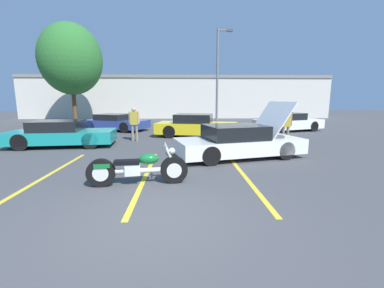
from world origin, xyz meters
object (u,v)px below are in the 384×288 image
parked_car_left_row (61,134)px  parked_car_mid_left_row (115,122)px  light_pole (218,73)px  parked_car_mid_right_row (196,126)px  spectator_near_motorcycle (286,123)px  spectator_by_show_car (134,121)px  show_car_hood_open (239,142)px  motorcycle (138,169)px  tree_background (71,59)px  spectator_midground (272,118)px  parked_car_right_row (288,122)px

parked_car_left_row → parked_car_mid_left_row: bearing=75.5°
light_pole → parked_car_mid_right_row: light_pole is taller
parked_car_mid_left_row → spectator_near_motorcycle: spectator_near_motorcycle is taller
light_pole → spectator_by_show_car: size_ratio=4.42×
parked_car_left_row → spectator_by_show_car: 3.23m
show_car_hood_open → light_pole: bearing=71.4°
motorcycle → parked_car_mid_right_row: bearing=70.2°
motorcycle → light_pole: bearing=68.2°
motorcycle → parked_car_mid_left_row: (-3.25, 10.82, 0.12)m
tree_background → motorcycle: tree_background is taller
tree_background → spectator_midground: size_ratio=4.27×
parked_car_left_row → spectator_near_motorcycle: 9.78m
spectator_midground → tree_background: bearing=144.8°
show_car_hood_open → parked_car_mid_right_row: 5.20m
spectator_near_motorcycle → parked_car_mid_right_row: bearing=142.0°
motorcycle → spectator_midground: 8.30m
spectator_midground → light_pole: bearing=100.0°
show_car_hood_open → parked_car_left_row: show_car_hood_open is taller
parked_car_left_row → show_car_hood_open: bearing=-23.6°
parked_car_left_row → parked_car_mid_right_row: 6.57m
light_pole → parked_car_right_row: 6.89m
parked_car_right_row → parked_car_left_row: parked_car_right_row is taller
show_car_hood_open → parked_car_mid_right_row: show_car_hood_open is taller
motorcycle → parked_car_right_row: 12.69m
light_pole → show_car_hood_open: size_ratio=1.55×
parked_car_mid_right_row → spectator_midground: size_ratio=2.49×
tree_background → parked_car_mid_right_row: tree_background is taller
light_pole → spectator_midground: (1.46, -8.29, -2.91)m
motorcycle → spectator_by_show_car: bearing=94.2°
light_pole → spectator_near_motorcycle: light_pole is taller
spectator_near_motorcycle → parked_car_left_row: bearing=178.3°
parked_car_mid_right_row → spectator_midground: bearing=-12.1°
parked_car_right_row → parked_car_left_row: (-11.97, -4.80, -0.01)m
spectator_by_show_car → tree_background: bearing=125.7°
parked_car_left_row → spectator_midground: (9.58, 1.04, 0.57)m
parked_car_left_row → spectator_near_motorcycle: bearing=-7.0°
show_car_hood_open → parked_car_mid_left_row: show_car_hood_open is taller
parked_car_mid_right_row → spectator_near_motorcycle: bearing=-25.9°
parked_car_mid_right_row → motorcycle: bearing=-91.0°
parked_car_right_row → spectator_near_motorcycle: size_ratio=2.70×
tree_background → parked_car_mid_left_row: tree_background is taller
parked_car_mid_left_row → parked_car_mid_right_row: parked_car_mid_right_row is taller
motorcycle → show_car_hood_open: (3.09, 2.81, 0.16)m
light_pole → parked_car_left_row: 12.85m
parked_car_mid_left_row → tree_background: bearing=156.5°
spectator_near_motorcycle → spectator_midground: 1.34m
motorcycle → parked_car_right_row: parked_car_right_row is taller
spectator_near_motorcycle → tree_background: bearing=141.5°
parked_car_left_row → spectator_by_show_car: size_ratio=2.72×
show_car_hood_open → parked_car_left_row: 7.64m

